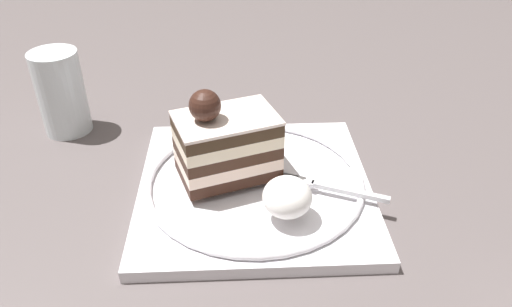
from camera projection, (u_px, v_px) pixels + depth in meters
The scene contains 6 objects.
ground_plane at pixel (272, 193), 0.51m from camera, with size 2.40×2.40×0.00m, color #574E4E.
dessert_plate at pixel (256, 186), 0.50m from camera, with size 0.25×0.25×0.02m.
cake_slice at pixel (227, 143), 0.48m from camera, with size 0.10×0.11×0.10m.
whipped_cream_dollop at pixel (289, 197), 0.44m from camera, with size 0.05×0.05×0.04m, color white.
fork at pixel (328, 187), 0.48m from camera, with size 0.04×0.11×0.00m.
drink_glass_near at pixel (63, 95), 0.59m from camera, with size 0.06×0.06×0.10m.
Camera 1 is at (0.40, -0.00, 0.32)m, focal length 34.58 mm.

